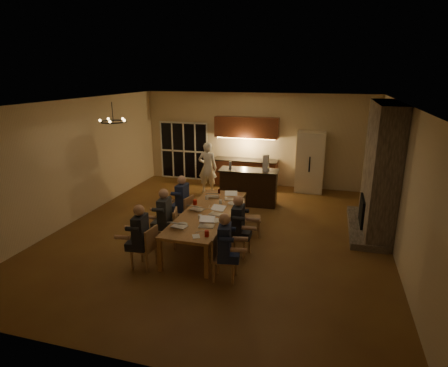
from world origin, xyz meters
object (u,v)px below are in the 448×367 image
at_px(plate_left, 182,224).
at_px(chair_left_far, 183,212).
at_px(person_left_mid, 165,218).
at_px(redcup_near, 207,234).
at_px(laptop_f, 231,195).
at_px(bar_bottle, 230,165).
at_px(person_right_near, 225,248).
at_px(can_cola, 219,191).
at_px(laptop_a, 179,222).
at_px(bar_blender, 266,163).
at_px(chair_left_near, 144,247).
at_px(laptop_d, 216,210).
at_px(chair_right_far, 252,218).
at_px(laptop_e, 213,193).
at_px(plate_far, 233,203).
at_px(mug_back, 207,198).
at_px(chair_right_mid, 239,236).
at_px(laptop_b, 206,221).
at_px(mug_mid, 220,202).
at_px(bar_island, 249,187).
at_px(laptop_c, 197,205).
at_px(mug_front, 200,217).
at_px(person_right_mid, 238,226).
at_px(can_silver, 203,219).
at_px(chandelier, 113,122).
at_px(chair_left_mid, 167,228).
at_px(plate_near, 215,221).
at_px(standing_person, 208,168).
at_px(person_left_near, 141,237).
at_px(person_left_far, 182,202).
at_px(chair_right_near, 225,258).
at_px(redcup_mid, 195,202).
at_px(refrigerator, 310,162).
at_px(dining_table, 208,226).

bearing_deg(plate_left, chair_left_far, 111.68).
xyz_separation_m(person_left_mid, redcup_near, (1.27, -0.80, 0.12)).
height_order(laptop_f, bar_bottle, bar_bottle).
relative_size(person_right_near, can_cola, 11.50).
relative_size(laptop_a, bar_blender, 0.68).
relative_size(laptop_a, redcup_near, 2.67).
height_order(chair_left_near, laptop_d, laptop_d).
bearing_deg(chair_right_far, person_right_near, 165.29).
height_order(laptop_e, bar_blender, bar_blender).
bearing_deg(plate_far, mug_back, 171.49).
xyz_separation_m(chair_right_mid, laptop_a, (-1.16, -0.54, 0.42)).
bearing_deg(laptop_b, redcup_near, -78.58).
height_order(mug_mid, bar_bottle, bar_bottle).
relative_size(bar_island, chair_right_mid, 1.98).
distance_m(laptop_c, mug_front, 0.61).
bearing_deg(mug_mid, person_right_mid, -57.29).
relative_size(laptop_b, can_silver, 2.67).
xyz_separation_m(bar_island, chandelier, (-2.64, -2.84, 2.21)).
xyz_separation_m(chair_left_mid, person_right_near, (1.67, -1.08, 0.24)).
height_order(laptop_d, bar_blender, bar_blender).
relative_size(plate_near, bar_bottle, 1.14).
xyz_separation_m(chair_right_far, standing_person, (-2.10, 2.96, 0.40)).
height_order(chair_right_far, can_silver, chair_right_far).
bearing_deg(laptop_b, chair_right_mid, 22.25).
distance_m(person_left_near, person_right_mid, 2.04).
xyz_separation_m(chair_left_near, person_left_near, (-0.01, -0.07, 0.24)).
relative_size(laptop_e, bar_bottle, 1.33).
bearing_deg(person_left_far, person_right_mid, 56.87).
xyz_separation_m(bar_island, bar_blender, (0.50, -0.03, 0.78)).
bearing_deg(chair_right_near, redcup_mid, 30.46).
bearing_deg(chair_right_far, plate_far, 67.96).
bearing_deg(person_left_mid, person_left_far, 176.41).
distance_m(refrigerator, person_left_near, 6.92).
height_order(laptop_a, can_silver, laptop_a).
bearing_deg(person_left_near, chair_right_near, 85.45).
bearing_deg(laptop_a, bar_blender, -98.81).
relative_size(dining_table, chair_right_far, 3.70).
bearing_deg(redcup_mid, laptop_e, 70.88).
relative_size(laptop_b, can_cola, 2.67).
height_order(person_left_near, bar_bottle, person_left_near).
relative_size(laptop_a, can_cola, 2.67).
distance_m(refrigerator, dining_table, 5.13).
relative_size(chair_left_near, laptop_d, 2.78).
relative_size(standing_person, plate_far, 6.32).
bearing_deg(plate_far, mug_front, -110.57).
height_order(person_left_far, redcup_near, person_left_far).
xyz_separation_m(person_left_mid, mug_front, (0.84, 0.01, 0.11)).
bearing_deg(chair_right_near, refrigerator, -14.83).
distance_m(person_left_mid, bar_blender, 3.77).
distance_m(person_left_far, chandelier, 2.57).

